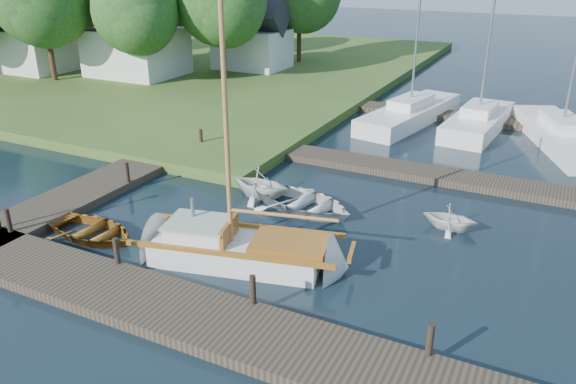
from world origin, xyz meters
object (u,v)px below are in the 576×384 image
at_px(tender_b, 261,181).
at_px(marina_boat_1, 410,112).
at_px(mooring_post_1, 117,251).
at_px(mooring_post_4, 127,172).
at_px(marina_boat_3, 561,134).
at_px(house_b, 32,39).
at_px(mooring_post_2, 253,290).
at_px(house_a, 135,40).
at_px(mooring_post_0, 8,220).
at_px(mooring_post_3, 430,340).
at_px(tender_c, 305,200).
at_px(tender_d, 451,216).
at_px(sailboat, 243,251).
at_px(mooring_post_5, 201,138).
at_px(marina_boat_2, 478,120).
at_px(house_c, 252,40).
at_px(dinghy, 92,228).
at_px(tree_2, 136,9).

height_order(tender_b, marina_boat_1, marina_boat_1).
distance_m(mooring_post_1, mooring_post_4, 6.40).
distance_m(marina_boat_3, house_b, 35.97).
bearing_deg(mooring_post_2, house_a, 135.67).
bearing_deg(mooring_post_2, mooring_post_0, 180.00).
distance_m(mooring_post_4, tender_b, 5.30).
xyz_separation_m(mooring_post_2, mooring_post_3, (4.50, 0.00, 0.00)).
bearing_deg(tender_c, house_b, 78.51).
distance_m(mooring_post_3, tender_d, 7.20).
distance_m(mooring_post_2, tender_b, 7.47).
distance_m(mooring_post_2, house_b, 35.15).
bearing_deg(sailboat, mooring_post_0, -177.02).
bearing_deg(marina_boat_3, mooring_post_4, 110.65).
xyz_separation_m(tender_b, marina_boat_1, (2.30, 12.65, -0.08)).
bearing_deg(mooring_post_5, tender_b, -33.81).
height_order(mooring_post_2, house_a, house_a).
height_order(mooring_post_4, tender_b, tender_b).
distance_m(sailboat, house_a, 27.57).
height_order(marina_boat_2, house_c, marina_boat_2).
relative_size(marina_boat_1, house_c, 2.07).
bearing_deg(house_b, house_a, 14.04).
height_order(mooring_post_4, marina_boat_3, marina_boat_3).
distance_m(mooring_post_2, mooring_post_4, 9.86).
height_order(mooring_post_4, dinghy, mooring_post_4).
height_order(mooring_post_3, marina_boat_2, marina_boat_2).
xyz_separation_m(mooring_post_0, dinghy, (2.21, 1.30, -0.35)).
height_order(mooring_post_0, mooring_post_2, same).
height_order(tender_c, marina_boat_2, marina_boat_2).
relative_size(mooring_post_2, tree_2, 0.10).
height_order(sailboat, house_b, sailboat).
height_order(mooring_post_2, dinghy, mooring_post_2).
distance_m(mooring_post_1, house_c, 29.22).
height_order(mooring_post_4, marina_boat_2, marina_boat_2).
relative_size(marina_boat_1, house_b, 1.89).
distance_m(marina_boat_3, tree_2, 26.32).
bearing_deg(sailboat, house_b, 135.81).
bearing_deg(mooring_post_4, mooring_post_1, -51.34).
bearing_deg(tender_d, house_a, 62.11).
distance_m(mooring_post_4, sailboat, 7.51).
bearing_deg(house_b, tree_2, 0.28).
relative_size(mooring_post_1, tender_b, 0.33).
bearing_deg(tender_b, house_c, 32.76).
bearing_deg(marina_boat_2, mooring_post_4, 147.49).
height_order(tender_b, tender_c, tender_b).
bearing_deg(mooring_post_0, marina_boat_3, 50.35).
xyz_separation_m(dinghy, house_c, (-8.71, 25.70, 2.24)).
xyz_separation_m(mooring_post_4, mooring_post_5, (0.00, 5.00, 0.00)).
bearing_deg(dinghy, marina_boat_1, -13.48).
bearing_deg(tree_2, house_b, -179.72).
xyz_separation_m(dinghy, house_a, (-14.71, 19.70, 2.62)).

